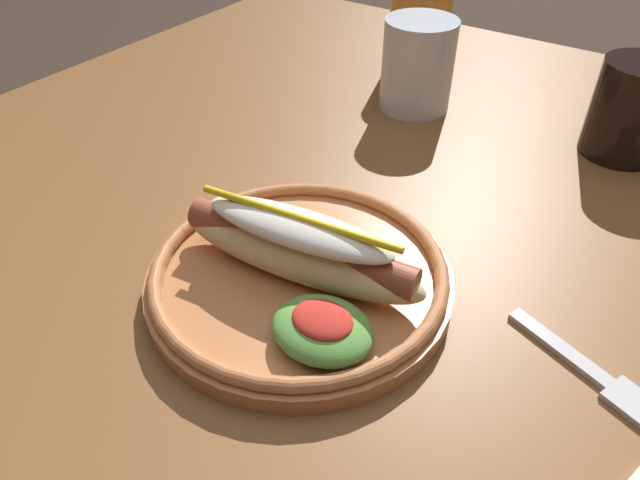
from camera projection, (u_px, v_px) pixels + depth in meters
The scene contains 6 objects.
dining_table at pixel (443, 287), 0.62m from camera, with size 1.22×1.02×0.74m.
hot_dog_plate at pixel (300, 270), 0.47m from camera, with size 0.25×0.25×0.08m.
fork at pixel (592, 372), 0.41m from camera, with size 0.12×0.06×0.00m.
soda_cup at pixel (632, 110), 0.62m from camera, with size 0.09×0.09×0.10m, color black.
water_cup at pixel (418, 65), 0.71m from camera, with size 0.09×0.09×0.11m, color silver.
extra_cup at pixel (420, 24), 0.79m from camera, with size 0.08×0.08×0.13m, color orange.
Camera 1 is at (0.15, -0.44, 1.07)m, focal length 32.48 mm.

